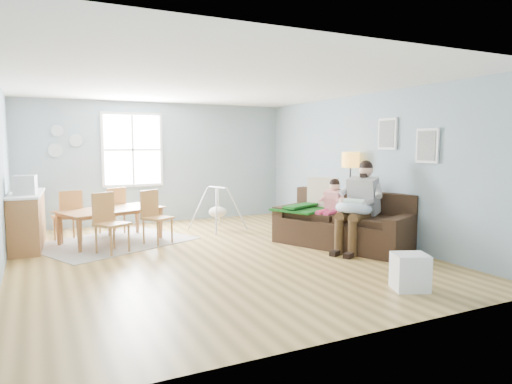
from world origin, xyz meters
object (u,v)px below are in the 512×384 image
storage_cube (409,272)px  chair_nw (69,213)px  chair_sw (108,218)px  monitor (25,185)px  floor_lamp (350,167)px  sofa (345,227)px  toddler (331,200)px  chair_se (154,213)px  chair_ne (114,208)px  dining_table (112,226)px  counter (28,220)px  baby_swing (218,211)px  father (359,203)px

storage_cube → chair_nw: bearing=126.6°
chair_sw → monitor: size_ratio=2.63×
floor_lamp → monitor: bearing=165.7°
sofa → storage_cube: sofa is taller
toddler → chair_se: toddler is taller
chair_ne → chair_nw: bearing=-155.4°
storage_cube → chair_nw: chair_nw is taller
storage_cube → dining_table: (-2.84, 4.38, 0.08)m
counter → toddler: bearing=-23.9°
baby_swing → chair_sw: bearing=-156.3°
father → baby_swing: (-1.48, 2.68, -0.40)m
sofa → chair_ne: bearing=140.6°
monitor → counter: bearing=88.2°
toddler → father: bearing=-72.1°
storage_cube → chair_nw: (-3.53, 4.76, 0.32)m
baby_swing → father: bearing=-61.2°
baby_swing → chair_ne: bearing=165.3°
floor_lamp → dining_table: 4.52m
toddler → dining_table: 3.96m
chair_ne → storage_cube: bearing=-62.4°
chair_sw → baby_swing: chair_sw is taller
floor_lamp → baby_swing: (-2.00, 1.75, -0.94)m
sofa → monitor: size_ratio=6.79×
dining_table → baby_swing: bearing=-13.9°
sofa → monitor: monitor is taller
sofa → toddler: 0.52m
toddler → monitor: (-4.81, 1.80, 0.32)m
father → toddler: size_ratio=1.63×
chair_sw → father: bearing=-23.8°
sofa → chair_nw: size_ratio=2.68×
chair_se → counter: size_ratio=0.55×
floor_lamp → toddler: bearing=-150.6°
sofa → floor_lamp: (0.53, 0.56, 1.01)m
baby_swing → storage_cube: bearing=-81.3°
sofa → chair_ne: 4.47m
father → counter: 5.65m
toddler → monitor: 5.15m
toddler → baby_swing: size_ratio=0.80×
dining_table → counter: size_ratio=1.01×
sofa → chair_nw: 4.95m
floor_lamp → dining_table: floor_lamp is taller
sofa → chair_sw: bearing=161.0°
sofa → chair_nw: bearing=150.3°
chair_se → counter: bearing=163.3°
sofa → dining_table: bearing=150.2°
floor_lamp → baby_swing: bearing=138.8°
chair_nw → father: bearing=-33.2°
toddler → chair_nw: (-4.13, 2.28, -0.25)m
counter → baby_swing: bearing=0.4°
toddler → counter: toddler is taller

